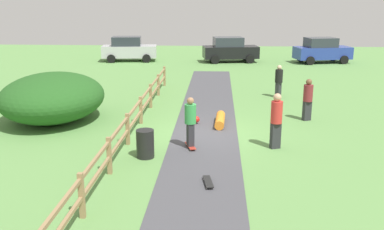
{
  "coord_description": "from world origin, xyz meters",
  "views": [
    {
      "loc": [
        0.46,
        -15.29,
        4.91
      ],
      "look_at": [
        -0.42,
        -0.97,
        1.0
      ],
      "focal_mm": 40.69,
      "sensor_mm": 36.0,
      "label": 1
    }
  ],
  "objects_px": {
    "skateboard_loose": "(208,182)",
    "bystander_maroon": "(308,98)",
    "skater_fallen": "(218,120)",
    "parked_car_black": "(230,50)",
    "bush_large": "(53,97)",
    "bystander_red": "(276,118)",
    "skater_riding": "(190,120)",
    "trash_bin": "(145,144)",
    "parked_car_silver": "(129,49)",
    "parked_car_blue": "(322,50)",
    "bystander_black": "(279,80)"
  },
  "relations": [
    {
      "from": "bystander_red",
      "to": "bush_large",
      "type": "bearing_deg",
      "value": 161.54
    },
    {
      "from": "parked_car_silver",
      "to": "bystander_maroon",
      "type": "bearing_deg",
      "value": -56.93
    },
    {
      "from": "bystander_red",
      "to": "skater_riding",
      "type": "bearing_deg",
      "value": -176.22
    },
    {
      "from": "bush_large",
      "to": "skater_fallen",
      "type": "relative_size",
      "value": 2.96
    },
    {
      "from": "bush_large",
      "to": "parked_car_silver",
      "type": "relative_size",
      "value": 1.12
    },
    {
      "from": "parked_car_blue",
      "to": "bush_large",
      "type": "bearing_deg",
      "value": -130.54
    },
    {
      "from": "skateboard_loose",
      "to": "parked_car_silver",
      "type": "bearing_deg",
      "value": 106.48
    },
    {
      "from": "bush_large",
      "to": "parked_car_black",
      "type": "xyz_separation_m",
      "value": [
        7.57,
        17.06,
        -0.02
      ]
    },
    {
      "from": "skater_riding",
      "to": "parked_car_silver",
      "type": "bearing_deg",
      "value": 106.98
    },
    {
      "from": "bystander_red",
      "to": "trash_bin",
      "type": "bearing_deg",
      "value": -164.99
    },
    {
      "from": "bystander_red",
      "to": "skateboard_loose",
      "type": "bearing_deg",
      "value": -125.03
    },
    {
      "from": "skater_fallen",
      "to": "parked_car_blue",
      "type": "xyz_separation_m",
      "value": [
        7.86,
        17.31,
        0.76
      ]
    },
    {
      "from": "trash_bin",
      "to": "parked_car_blue",
      "type": "bearing_deg",
      "value": 64.27
    },
    {
      "from": "skater_fallen",
      "to": "parked_car_black",
      "type": "distance_m",
      "value": 17.35
    },
    {
      "from": "bystander_maroon",
      "to": "parked_car_silver",
      "type": "distance_m",
      "value": 19.59
    },
    {
      "from": "trash_bin",
      "to": "bystander_black",
      "type": "distance_m",
      "value": 10.32
    },
    {
      "from": "trash_bin",
      "to": "parked_car_silver",
      "type": "bearing_deg",
      "value": 102.79
    },
    {
      "from": "skateboard_loose",
      "to": "bystander_red",
      "type": "distance_m",
      "value": 3.89
    },
    {
      "from": "skater_fallen",
      "to": "parked_car_silver",
      "type": "xyz_separation_m",
      "value": [
        -7.07,
        17.32,
        0.76
      ]
    },
    {
      "from": "trash_bin",
      "to": "bystander_black",
      "type": "relative_size",
      "value": 0.55
    },
    {
      "from": "skater_riding",
      "to": "parked_car_black",
      "type": "height_order",
      "value": "parked_car_black"
    },
    {
      "from": "bystander_red",
      "to": "parked_car_silver",
      "type": "height_order",
      "value": "parked_car_silver"
    },
    {
      "from": "skateboard_loose",
      "to": "bystander_black",
      "type": "height_order",
      "value": "bystander_black"
    },
    {
      "from": "skater_fallen",
      "to": "skateboard_loose",
      "type": "distance_m",
      "value": 5.72
    },
    {
      "from": "parked_car_black",
      "to": "bystander_red",
      "type": "bearing_deg",
      "value": -86.95
    },
    {
      "from": "bystander_black",
      "to": "parked_car_silver",
      "type": "distance_m",
      "value": 15.84
    },
    {
      "from": "parked_car_silver",
      "to": "parked_car_blue",
      "type": "distance_m",
      "value": 14.93
    },
    {
      "from": "parked_car_black",
      "to": "bystander_black",
      "type": "bearing_deg",
      "value": -79.99
    },
    {
      "from": "skater_fallen",
      "to": "bystander_maroon",
      "type": "relative_size",
      "value": 0.96
    },
    {
      "from": "skater_fallen",
      "to": "parked_car_black",
      "type": "height_order",
      "value": "parked_car_black"
    },
    {
      "from": "trash_bin",
      "to": "skateboard_loose",
      "type": "relative_size",
      "value": 1.09
    },
    {
      "from": "bystander_black",
      "to": "parked_car_blue",
      "type": "distance_m",
      "value": 13.15
    },
    {
      "from": "bystander_red",
      "to": "parked_car_blue",
      "type": "height_order",
      "value": "parked_car_blue"
    },
    {
      "from": "trash_bin",
      "to": "parked_car_black",
      "type": "relative_size",
      "value": 0.2
    },
    {
      "from": "bush_large",
      "to": "parked_car_blue",
      "type": "height_order",
      "value": "bush_large"
    },
    {
      "from": "bystander_red",
      "to": "parked_car_black",
      "type": "relative_size",
      "value": 0.42
    },
    {
      "from": "bystander_red",
      "to": "parked_car_silver",
      "type": "relative_size",
      "value": 0.43
    },
    {
      "from": "skateboard_loose",
      "to": "bystander_maroon",
      "type": "bearing_deg",
      "value": 59.62
    },
    {
      "from": "skater_fallen",
      "to": "trash_bin",
      "type": "bearing_deg",
      "value": -121.34
    },
    {
      "from": "bush_large",
      "to": "bystander_red",
      "type": "xyz_separation_m",
      "value": [
        8.63,
        -2.88,
        0.07
      ]
    },
    {
      "from": "bush_large",
      "to": "bystander_maroon",
      "type": "bearing_deg",
      "value": 3.57
    },
    {
      "from": "skater_fallen",
      "to": "bystander_black",
      "type": "height_order",
      "value": "bystander_black"
    },
    {
      "from": "bush_large",
      "to": "bystander_red",
      "type": "height_order",
      "value": "bush_large"
    },
    {
      "from": "bush_large",
      "to": "parked_car_blue",
      "type": "xyz_separation_m",
      "value": [
        14.59,
        17.06,
        -0.02
      ]
    },
    {
      "from": "trash_bin",
      "to": "bystander_black",
      "type": "xyz_separation_m",
      "value": [
        5.29,
        8.85,
        0.45
      ]
    },
    {
      "from": "skater_fallen",
      "to": "bystander_red",
      "type": "height_order",
      "value": "bystander_red"
    },
    {
      "from": "skater_riding",
      "to": "bystander_black",
      "type": "bearing_deg",
      "value": 63.61
    },
    {
      "from": "skater_riding",
      "to": "bystander_red",
      "type": "xyz_separation_m",
      "value": [
        2.83,
        0.19,
        0.07
      ]
    },
    {
      "from": "skater_riding",
      "to": "parked_car_blue",
      "type": "bearing_deg",
      "value": 66.42
    },
    {
      "from": "parked_car_black",
      "to": "parked_car_silver",
      "type": "xyz_separation_m",
      "value": [
        -7.91,
        0.0,
        0.0
      ]
    }
  ]
}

